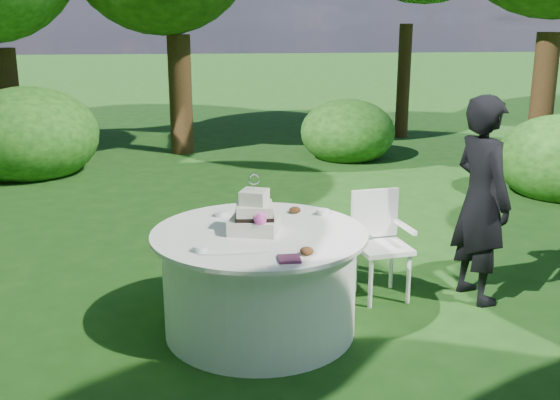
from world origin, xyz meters
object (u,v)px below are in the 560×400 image
object	(u,v)px
cake	(255,216)
chair	(379,236)
table	(260,281)
napkins	(289,259)
guest	(481,200)

from	to	relation	value
cake	chair	distance (m)	1.25
table	cake	xyz separation A→B (m)	(-0.03, 0.00, 0.50)
napkins	guest	bearing A→B (deg)	30.35
cake	table	bearing A→B (deg)	-7.08
cake	guest	bearing A→B (deg)	11.60
guest	cake	size ratio (longest dim) A/B	3.90
napkins	chair	distance (m)	1.47
table	guest	bearing A→B (deg)	11.92
napkins	chair	bearing A→B (deg)	51.92
table	cake	size ratio (longest dim) A/B	3.61
guest	table	bearing A→B (deg)	88.55
napkins	chair	xyz separation A→B (m)	(0.89, 1.14, -0.26)
guest	table	xyz separation A→B (m)	(-1.82, -0.38, -0.45)
chair	table	bearing A→B (deg)	-152.35
guest	cake	bearing A→B (deg)	88.23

